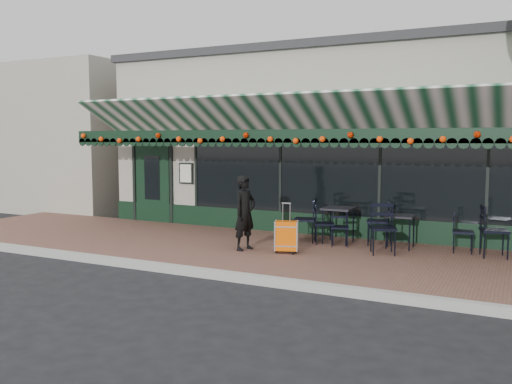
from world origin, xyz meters
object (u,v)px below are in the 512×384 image
at_px(cafe_table_a, 400,218).
at_px(chair_b_left, 305,220).
at_px(cafe_table_b, 338,211).
at_px(chair_a_left, 378,222).
at_px(chair_a_right, 463,232).
at_px(chair_b_right, 324,224).
at_px(chair_b_front, 340,228).
at_px(chair_a_front, 383,229).
at_px(woman, 245,213).
at_px(chair_a_extra, 494,231).
at_px(suitcase, 286,236).

distance_m(cafe_table_a, chair_b_left, 2.03).
xyz_separation_m(cafe_table_b, chair_a_left, (0.82, 0.22, -0.21)).
distance_m(cafe_table_b, chair_a_right, 2.55).
relative_size(cafe_table_a, chair_b_right, 0.81).
xyz_separation_m(chair_a_left, chair_b_front, (-0.69, -0.50, -0.10)).
height_order(chair_a_front, chair_b_front, chair_a_front).
relative_size(chair_a_right, chair_a_front, 0.82).
bearing_deg(woman, cafe_table_a, -45.97).
distance_m(cafe_table_b, chair_b_right, 0.42).
bearing_deg(woman, chair_b_left, -15.22).
bearing_deg(cafe_table_a, chair_b_left, -173.74).
distance_m(chair_a_extra, chair_b_front, 2.99).
bearing_deg(chair_b_right, woman, 115.01).
distance_m(cafe_table_b, chair_b_left, 0.75).
height_order(woman, chair_a_right, woman).
bearing_deg(chair_a_right, woman, 106.07).
relative_size(chair_a_left, chair_a_extra, 0.97).
distance_m(chair_a_front, chair_b_left, 1.90).
height_order(cafe_table_b, chair_b_right, chair_b_right).
bearing_deg(cafe_table_a, chair_a_left, 161.66).
height_order(suitcase, chair_b_right, suitcase).
bearing_deg(chair_a_left, chair_a_right, 75.54).
bearing_deg(woman, chair_b_right, -28.66).
bearing_deg(chair_a_right, chair_a_extra, -114.98).
height_order(woman, cafe_table_b, woman).
xyz_separation_m(chair_a_left, chair_b_right, (-1.06, -0.43, -0.07)).
relative_size(chair_b_left, chair_b_right, 1.13).
relative_size(chair_a_right, chair_b_front, 1.06).
bearing_deg(chair_b_right, chair_a_right, -104.72).
height_order(chair_a_extra, chair_b_right, chair_a_extra).
distance_m(suitcase, chair_a_left, 2.20).
xyz_separation_m(chair_a_right, chair_a_front, (-1.40, -0.83, 0.09)).
bearing_deg(chair_a_left, chair_b_front, -65.89).
bearing_deg(chair_a_left, chair_b_left, -87.58).
height_order(cafe_table_a, chair_b_left, chair_b_left).
xyz_separation_m(chair_a_left, chair_a_right, (1.71, -0.08, -0.08)).
relative_size(suitcase, chair_b_front, 1.28).
bearing_deg(chair_b_right, suitcase, 142.10).
bearing_deg(chair_a_right, chair_b_right, 90.58).
distance_m(woman, chair_a_extra, 4.82).
bearing_deg(woman, chair_a_front, -57.60).
height_order(woman, chair_b_front, woman).
bearing_deg(suitcase, cafe_table_a, 19.21).
height_order(chair_a_right, chair_a_front, chair_a_front).
relative_size(chair_a_front, chair_b_front, 1.29).
xyz_separation_m(cafe_table_b, chair_b_right, (-0.24, -0.21, -0.27)).
relative_size(woman, chair_a_right, 1.85).
height_order(chair_a_left, chair_a_right, chair_a_left).
relative_size(chair_a_left, chair_b_front, 1.27).
bearing_deg(cafe_table_a, cafe_table_b, -177.49).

